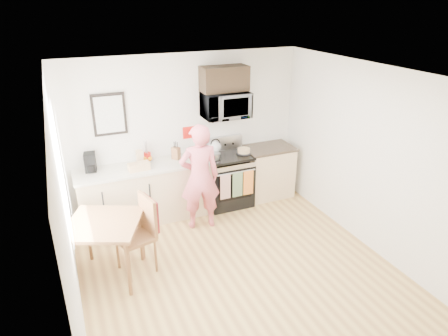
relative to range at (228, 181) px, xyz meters
name	(u,v)px	position (x,y,z in m)	size (l,w,h in m)	color
floor	(244,277)	(-0.63, -1.98, -0.44)	(4.60, 4.60, 0.00)	#9F713D
back_wall	(186,133)	(-0.63, 0.32, 0.86)	(4.00, 0.04, 2.60)	white
front_wall	(391,323)	(-0.63, -4.28, 0.86)	(4.00, 0.04, 2.60)	white
left_wall	(67,223)	(-2.63, -1.98, 0.86)	(0.04, 4.60, 2.60)	white
right_wall	(378,163)	(1.37, -1.98, 0.86)	(0.04, 4.60, 2.60)	white
ceiling	(249,78)	(-0.63, -1.98, 2.16)	(4.00, 4.60, 0.04)	white
window	(62,170)	(-2.59, -1.18, 1.11)	(0.06, 1.40, 1.50)	silver
cabinet_left	(146,194)	(-1.43, 0.02, 0.01)	(2.10, 0.60, 0.90)	#D5BA88
countertop_left	(144,167)	(-1.43, 0.02, 0.48)	(2.14, 0.64, 0.04)	beige
cabinet_right	(267,172)	(0.80, 0.02, 0.01)	(0.84, 0.60, 0.90)	#D5BA88
countertop_right	(268,148)	(0.80, 0.02, 0.48)	(0.88, 0.64, 0.04)	black
range	(228,181)	(0.00, 0.00, 0.00)	(0.76, 0.70, 1.16)	black
microwave	(225,105)	(0.00, 0.10, 1.32)	(0.76, 0.51, 0.42)	#B3B2B7
upper_cabinet	(224,79)	(0.00, 0.15, 1.74)	(0.76, 0.35, 0.40)	black
wall_art	(109,114)	(-1.83, 0.30, 1.31)	(0.50, 0.04, 0.65)	black
wall_trivet	(189,133)	(-0.58, 0.31, 0.86)	(0.20, 0.02, 0.20)	red
person	(200,177)	(-0.70, -0.53, 0.41)	(0.62, 0.41, 1.70)	#BF3448
dining_table	(104,229)	(-2.24, -1.25, 0.28)	(0.99, 0.99, 0.81)	brown
chair	(144,223)	(-1.73, -1.23, 0.24)	(0.57, 0.53, 1.04)	brown
knife_block	(176,153)	(-0.87, 0.12, 0.60)	(0.09, 0.13, 0.20)	brown
utensil_crock	(147,153)	(-1.32, 0.22, 0.64)	(0.11, 0.11, 0.34)	red
fruit_bowl	(148,160)	(-1.32, 0.17, 0.54)	(0.23, 0.23, 0.09)	silver
milk_carton	(140,157)	(-1.46, 0.12, 0.62)	(0.09, 0.09, 0.24)	tan
coffee_maker	(90,163)	(-2.21, 0.15, 0.64)	(0.19, 0.25, 0.29)	black
bread_bag	(139,167)	(-1.53, -0.10, 0.56)	(0.32, 0.15, 0.12)	tan
cake	(244,151)	(0.28, -0.05, 0.53)	(0.26, 0.26, 0.09)	black
kettle	(215,147)	(-0.15, 0.18, 0.60)	(0.20, 0.20, 0.25)	silver
pot	(214,156)	(-0.28, -0.10, 0.54)	(0.20, 0.33, 0.10)	#B3B2B7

